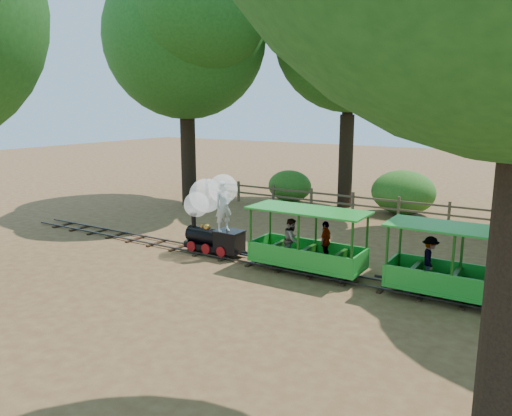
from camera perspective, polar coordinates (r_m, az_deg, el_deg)
The scene contains 10 objects.
ground at distance 14.77m, azimuth 3.23°, elevation -6.90°, with size 90.00×90.00×0.00m, color olive.
track at distance 14.75m, azimuth 3.23°, elevation -6.65°, with size 22.00×1.00×0.10m.
locomotive at distance 15.85m, azimuth -5.19°, elevation 0.01°, with size 2.30×1.08×2.65m.
carriage_front at distance 14.22m, azimuth 5.79°, elevation -4.43°, with size 3.38×1.38×1.76m.
carriage_rear at distance 13.08m, azimuth 21.76°, elevation -6.77°, with size 3.38×1.38×1.76m.
oak_nw at distance 24.13m, azimuth -8.04°, elevation 19.63°, with size 9.16×8.06×11.37m.
oak_nc at distance 23.81m, azimuth 10.76°, elevation 19.66°, with size 8.46×7.44×11.13m.
fence at distance 21.76m, azimuth 13.46°, elevation 0.43°, with size 18.10×0.10×1.00m.
shrub_west at distance 24.78m, azimuth 3.87°, elevation 2.54°, with size 2.24×1.73×1.55m, color #2D6B1E.
shrub_mid_w at distance 22.69m, azimuth 16.47°, elevation 1.73°, with size 2.80×2.15×1.94m, color #2D6B1E.
Camera 1 is at (6.71, -12.29, 4.69)m, focal length 35.00 mm.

